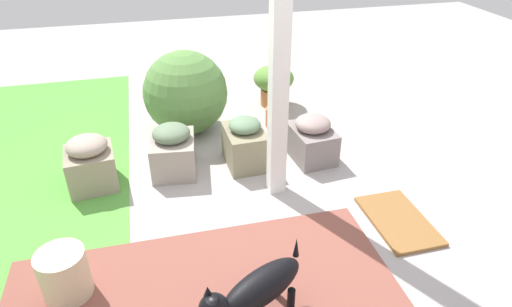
% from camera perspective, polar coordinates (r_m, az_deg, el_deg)
% --- Properties ---
extents(ground_plane, '(12.00, 12.00, 0.00)m').
position_cam_1_polar(ground_plane, '(3.47, 0.86, -7.50)').
color(ground_plane, '#A7A09E').
extents(porch_pillar, '(0.13, 0.13, 2.58)m').
position_cam_1_polar(porch_pillar, '(3.15, 3.08, 14.93)').
color(porch_pillar, white).
rests_on(porch_pillar, ground).
extents(stone_planter_nearest, '(0.49, 0.38, 0.43)m').
position_cam_1_polar(stone_planter_nearest, '(4.06, 7.14, 1.86)').
color(stone_planter_nearest, gray).
rests_on(stone_planter_nearest, ground).
extents(stone_planter_near, '(0.46, 0.35, 0.45)m').
position_cam_1_polar(stone_planter_near, '(3.94, -1.42, 1.28)').
color(stone_planter_near, gray).
rests_on(stone_planter_near, ground).
extents(stone_planter_mid, '(0.49, 0.42, 0.45)m').
position_cam_1_polar(stone_planter_mid, '(3.90, -10.56, 0.39)').
color(stone_planter_mid, gray).
rests_on(stone_planter_mid, ground).
extents(stone_planter_far, '(0.43, 0.42, 0.46)m').
position_cam_1_polar(stone_planter_far, '(3.88, -20.42, -1.17)').
color(stone_planter_far, gray).
rests_on(stone_planter_far, ground).
extents(round_shrub, '(0.83, 0.83, 0.83)m').
position_cam_1_polar(round_shrub, '(4.48, -9.00, 7.68)').
color(round_shrub, '#568541').
rests_on(round_shrub, ground).
extents(terracotta_pot_broad, '(0.45, 0.45, 0.45)m').
position_cam_1_polar(terracotta_pot_broad, '(5.06, 2.26, 9.06)').
color(terracotta_pot_broad, '#AC6335').
rests_on(terracotta_pot_broad, ground).
extents(terracotta_pot_tall, '(0.24, 0.24, 0.69)m').
position_cam_1_polar(terracotta_pot_tall, '(4.59, 2.73, 6.34)').
color(terracotta_pot_tall, '#BF6A42').
rests_on(terracotta_pot_tall, ground).
extents(dog, '(0.44, 0.66, 0.47)m').
position_cam_1_polar(dog, '(2.53, -0.09, -17.12)').
color(dog, black).
rests_on(dog, ground).
extents(ceramic_urn, '(0.29, 0.29, 0.34)m').
position_cam_1_polar(ceramic_urn, '(2.98, -23.28, -14.11)').
color(ceramic_urn, beige).
rests_on(ceramic_urn, ground).
extents(doormat, '(0.67, 0.41, 0.03)m').
position_cam_1_polar(doormat, '(3.53, 17.74, -8.16)').
color(doormat, brown).
rests_on(doormat, ground).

